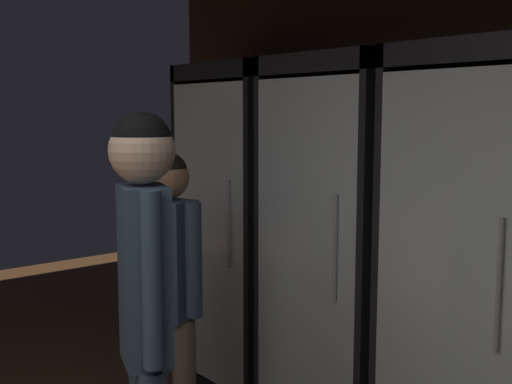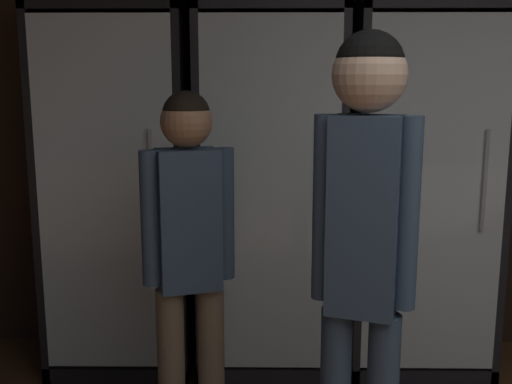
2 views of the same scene
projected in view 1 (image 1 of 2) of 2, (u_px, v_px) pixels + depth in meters
The scene contains 5 objects.
cooler_far_left at pixel (250, 232), 3.97m from camera, with size 0.77×0.60×2.03m.
cooler_left at pixel (348, 255), 3.35m from camera, with size 0.77×0.60×2.03m.
cooler_center at pixel (490, 288), 2.72m from camera, with size 0.77×0.60×2.03m.
shopper_near at pixel (169, 280), 3.05m from camera, with size 0.37×0.24×1.56m.
shopper_far at pixel (145, 292), 2.24m from camera, with size 0.32×0.23×1.75m.
Camera 1 is at (1.09, 0.27, 1.75)m, focal length 44.49 mm.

